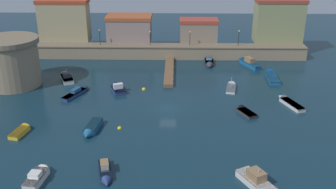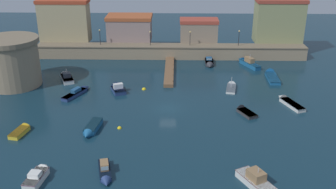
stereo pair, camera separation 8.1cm
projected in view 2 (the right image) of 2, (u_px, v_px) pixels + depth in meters
name	position (u px, v px, depth m)	size (l,w,h in m)	color
ground_plane	(168.00, 109.00, 60.82)	(142.49, 142.49, 0.00)	#112D3D
quay_wall	(171.00, 51.00, 83.55)	(56.05, 3.43, 2.75)	gray
old_town_backdrop	(172.00, 23.00, 85.25)	(56.27, 6.17, 9.23)	tan
fortress_tower	(12.00, 62.00, 68.22)	(9.78, 9.78, 8.39)	gray
pier_dock	(169.00, 71.00, 75.49)	(1.70, 15.31, 0.70)	brown
quay_lamp_0	(100.00, 35.00, 82.47)	(0.32, 0.32, 3.24)	black
quay_lamp_1	(150.00, 36.00, 82.31)	(0.32, 0.32, 2.98)	black
quay_lamp_2	(190.00, 36.00, 82.14)	(0.32, 0.32, 2.97)	black
quay_lamp_3	(239.00, 35.00, 81.87)	(0.32, 0.32, 3.20)	black
moored_boat_0	(209.00, 63.00, 79.62)	(1.61, 4.99, 1.57)	#333338
moored_boat_1	(262.00, 187.00, 41.75)	(4.80, 6.81, 2.81)	silver
moored_boat_2	(39.00, 175.00, 43.90)	(2.05, 4.82, 1.63)	white
moored_boat_3	(91.00, 129.00, 53.90)	(2.13, 5.42, 1.40)	#195689
moored_boat_4	(66.00, 77.00, 72.27)	(3.83, 5.84, 2.81)	white
moored_boat_5	(288.00, 102.00, 62.38)	(3.50, 6.35, 1.38)	silver
moored_boat_6	(248.00, 62.00, 79.32)	(4.12, 6.90, 2.68)	#195689
moored_boat_7	(22.00, 130.00, 53.81)	(2.15, 4.30, 1.32)	gold
moored_boat_8	(244.00, 111.00, 59.43)	(3.19, 4.37, 1.45)	#333338
moored_boat_9	(117.00, 88.00, 67.28)	(3.26, 4.49, 2.05)	navy
moored_boat_10	(105.00, 173.00, 44.43)	(2.40, 5.23, 1.65)	navy
moored_boat_11	(271.00, 75.00, 73.36)	(2.02, 7.11, 1.76)	#195689
moored_boat_12	(231.00, 86.00, 68.46)	(2.29, 5.06, 2.83)	white
moored_boat_13	(78.00, 92.00, 65.96)	(3.88, 6.53, 1.47)	navy
mooring_buoy_0	(144.00, 90.00, 67.86)	(0.70, 0.70, 0.70)	yellow
mooring_buoy_1	(120.00, 128.00, 54.92)	(0.60, 0.60, 0.60)	yellow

